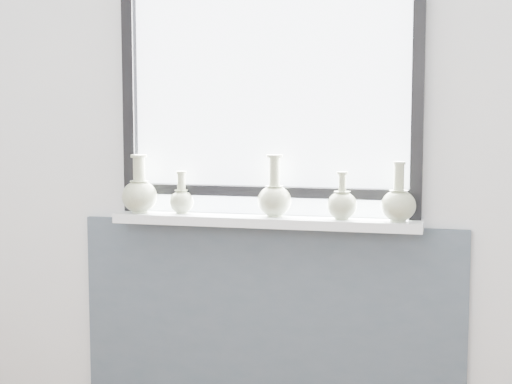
% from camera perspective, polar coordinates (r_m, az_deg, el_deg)
% --- Properties ---
extents(back_wall, '(3.60, 0.02, 2.60)m').
position_cam_1_polar(back_wall, '(3.40, 1.05, 5.16)').
color(back_wall, silver).
rests_on(back_wall, ground).
extents(apron_panel, '(1.70, 0.03, 0.86)m').
position_cam_1_polar(apron_panel, '(3.49, 0.91, -9.28)').
color(apron_panel, '#47515F').
rests_on(apron_panel, ground).
extents(windowsill, '(1.32, 0.18, 0.04)m').
position_cam_1_polar(windowsill, '(3.33, 0.65, -2.11)').
color(windowsill, white).
rests_on(windowsill, apron_panel).
extents(window, '(1.30, 0.06, 1.05)m').
position_cam_1_polar(window, '(3.36, 0.91, 7.56)').
color(window, black).
rests_on(window, windowsill).
extents(vase_a, '(0.15, 0.15, 0.25)m').
position_cam_1_polar(vase_a, '(3.47, -8.47, -0.10)').
color(vase_a, '#ACB690').
rests_on(vase_a, windowsill).
extents(vase_b, '(0.11, 0.11, 0.18)m').
position_cam_1_polar(vase_b, '(3.43, -5.44, -0.54)').
color(vase_b, '#ACB690').
rests_on(vase_b, windowsill).
extents(vase_c, '(0.14, 0.14, 0.26)m').
position_cam_1_polar(vase_c, '(3.31, 1.35, -0.38)').
color(vase_c, '#ACB690').
rests_on(vase_c, windowsill).
extents(vase_d, '(0.13, 0.13, 0.20)m').
position_cam_1_polar(vase_d, '(3.25, 6.27, -0.85)').
color(vase_d, '#ACB690').
rests_on(vase_d, windowsill).
extents(vase_e, '(0.14, 0.14, 0.24)m').
position_cam_1_polar(vase_e, '(3.21, 10.32, -0.78)').
color(vase_e, '#ACB690').
rests_on(vase_e, windowsill).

